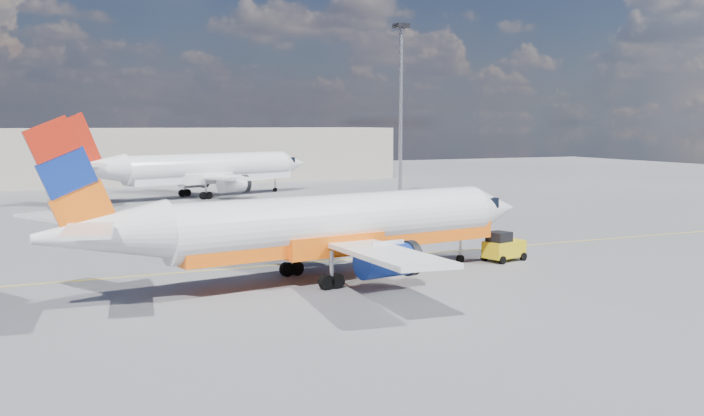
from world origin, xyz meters
name	(u,v)px	position (x,y,z in m)	size (l,w,h in m)	color
ground	(325,271)	(0.00, 0.00, 0.00)	(240.00, 240.00, 0.00)	#5C5C61
taxi_line	(307,263)	(0.00, 3.00, 0.01)	(70.00, 0.15, 0.01)	yellow
terminal_main	(162,155)	(5.00, 75.00, 4.00)	(70.00, 14.00, 8.00)	#B8B09F
main_jet	(324,226)	(-1.14, -2.64, 3.07)	(30.48, 23.76, 9.21)	white
second_jet	(201,169)	(4.52, 48.83, 3.30)	(32.66, 24.81, 9.91)	white
gse_tug	(503,247)	(11.62, -1.68, 0.91)	(2.99, 2.29, 1.92)	black
traffic_cone	(373,270)	(2.09, -2.21, 0.24)	(0.35, 0.35, 0.49)	white
floodlight_mast	(401,96)	(23.84, 35.24, 11.80)	(1.44, 1.44, 19.68)	#9A9AA2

